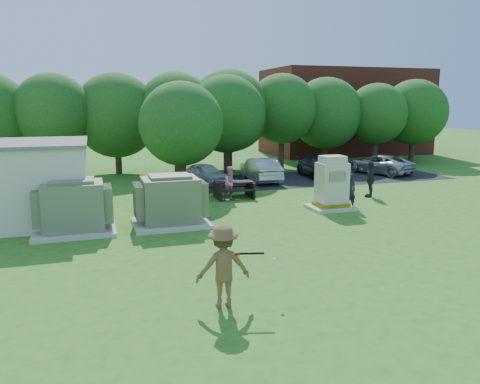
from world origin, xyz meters
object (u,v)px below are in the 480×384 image
object	(u,v)px
person_at_picnic	(231,183)
car_white	(206,173)
generator_cabinet	(332,186)
batter	(223,266)
person_by_generator	(350,191)
car_silver_b	(379,164)
car_silver_a	(260,170)
person_walking_right	(370,179)
car_dark	(318,167)
picnic_table	(234,188)
transformer_right	(170,202)
transformer_left	(74,208)

from	to	relation	value
person_at_picnic	car_white	bearing A→B (deg)	77.20
generator_cabinet	batter	xyz separation A→B (m)	(-7.68, -8.77, -0.07)
person_by_generator	car_silver_b	xyz separation A→B (m)	(7.70, 9.18, -0.17)
person_by_generator	car_silver_a	size ratio (longest dim) A/B	0.37
person_walking_right	car_dark	world-z (taller)	person_walking_right
person_walking_right	person_by_generator	bearing A→B (deg)	-6.47
generator_cabinet	car_silver_b	bearing A→B (deg)	46.30
person_walking_right	batter	bearing A→B (deg)	-3.28
car_silver_a	person_at_picnic	bearing A→B (deg)	57.90
picnic_table	car_white	bearing A→B (deg)	94.48
generator_cabinet	person_at_picnic	bearing A→B (deg)	139.55
transformer_right	person_walking_right	bearing A→B (deg)	13.21
person_by_generator	car_silver_b	bearing A→B (deg)	-131.20
car_silver_b	batter	bearing A→B (deg)	25.30
car_white	car_silver_a	bearing A→B (deg)	-25.27
transformer_left	person_by_generator	xyz separation A→B (m)	(12.19, 0.42, -0.13)
transformer_left	batter	size ratio (longest dim) A/B	1.46
transformer_left	person_walking_right	world-z (taller)	transformer_left
person_walking_right	car_silver_a	bearing A→B (deg)	-106.95
car_dark	picnic_table	bearing A→B (deg)	-140.36
picnic_table	car_silver_b	size ratio (longest dim) A/B	0.42
person_by_generator	person_walking_right	distance (m)	3.30
transformer_left	transformer_right	xyz separation A→B (m)	(3.70, 0.00, 0.00)
generator_cabinet	car_dark	xyz separation A→B (m)	(3.77, 8.84, -0.45)
picnic_table	person_by_generator	distance (m)	6.03
generator_cabinet	transformer_right	bearing A→B (deg)	-175.05
person_walking_right	car_white	distance (m)	9.91
transformer_right	car_dark	xyz separation A→B (m)	(11.42, 9.50, -0.32)
transformer_left	person_by_generator	size ratio (longest dim) A/B	1.78
person_walking_right	car_silver_a	size ratio (longest dim) A/B	0.42
transformer_left	generator_cabinet	size ratio (longest dim) A/B	1.20
batter	car_silver_b	bearing A→B (deg)	-128.80
generator_cabinet	car_dark	bearing A→B (deg)	66.92
batter	person_by_generator	xyz separation A→B (m)	(8.52, 8.53, -0.19)
transformer_right	car_dark	world-z (taller)	transformer_right
transformer_right	person_at_picnic	bearing A→B (deg)	46.95
transformer_left	person_at_picnic	bearing A→B (deg)	28.28
transformer_right	generator_cabinet	distance (m)	7.68
car_white	car_silver_b	xyz separation A→B (m)	(12.52, 0.34, 0.04)
picnic_table	generator_cabinet	bearing A→B (deg)	-46.53
transformer_left	person_at_picnic	world-z (taller)	transformer_left
transformer_right	batter	distance (m)	8.11
generator_cabinet	car_white	distance (m)	9.49
generator_cabinet	car_dark	size ratio (longest dim) A/B	0.56
person_at_picnic	picnic_table	bearing A→B (deg)	44.15
car_silver_b	car_silver_a	bearing A→B (deg)	-18.74
transformer_left	car_dark	size ratio (longest dim) A/B	0.67
car_silver_a	car_silver_b	distance (m)	9.04
person_at_picnic	car_silver_a	bearing A→B (deg)	42.20
person_at_picnic	car_white	xyz separation A→B (m)	(-0.07, 5.26, -0.24)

